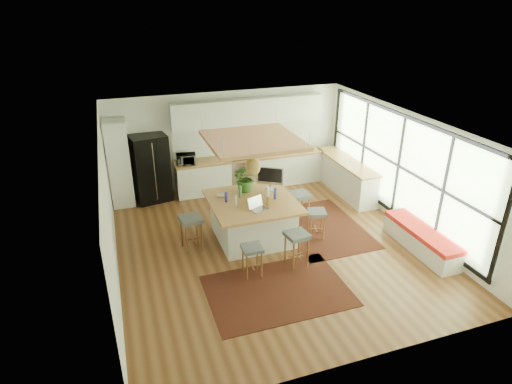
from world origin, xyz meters
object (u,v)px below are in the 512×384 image
object	(u,v)px
stool_right_front	(316,223)
laptop	(259,204)
stool_near_right	(296,249)
stool_right_back	(299,209)
island	(253,219)
monitor	(270,179)
island_plant	(245,180)
stool_left_side	(192,234)
microwave	(186,158)
stool_near_left	(252,260)
fridge	(151,167)

from	to	relation	value
stool_right_front	laptop	world-z (taller)	laptop
stool_near_right	stool_right_back	world-z (taller)	stool_right_back
island	monitor	distance (m)	1.00
monitor	island_plant	bearing A→B (deg)	-163.65
stool_right_front	laptop	xyz separation A→B (m)	(-1.37, -0.02, 0.70)
stool_near_right	laptop	xyz separation A→B (m)	(-0.51, 0.84, 0.70)
stool_right_front	stool_left_side	bearing A→B (deg)	171.31
stool_near_right	island_plant	world-z (taller)	island_plant
stool_near_right	microwave	world-z (taller)	microwave
stool_right_back	stool_near_left	bearing A→B (deg)	-135.60
stool_right_front	monitor	xyz separation A→B (m)	(-0.81, 0.84, 0.83)
island	monitor	world-z (taller)	monitor
island	stool_right_back	world-z (taller)	island
monitor	island	bearing A→B (deg)	-112.40
stool_right_back	stool_left_side	size ratio (longest dim) A/B	1.01
stool_right_front	stool_right_back	world-z (taller)	stool_right_back
fridge	monitor	size ratio (longest dim) A/B	2.93
stool_right_front	island	bearing A→B (deg)	162.07
stool_right_front	stool_left_side	world-z (taller)	stool_left_side
stool_right_front	microwave	world-z (taller)	microwave
island	laptop	xyz separation A→B (m)	(-0.01, -0.46, 0.58)
island	stool_right_front	size ratio (longest dim) A/B	2.80
island	microwave	size ratio (longest dim) A/B	3.70
island	stool_right_front	world-z (taller)	island
stool_right_front	microwave	size ratio (longest dim) A/B	1.32
laptop	island_plant	distance (m)	1.02
laptop	island_plant	bearing A→B (deg)	67.17
stool_right_front	stool_right_back	size ratio (longest dim) A/B	0.86
stool_near_right	island	bearing A→B (deg)	110.89
stool_near_right	stool_right_front	distance (m)	1.22
stool_left_side	microwave	size ratio (longest dim) A/B	1.52
stool_near_right	monitor	distance (m)	1.90
stool_near_left	microwave	world-z (taller)	microwave
stool_near_right	stool_right_back	xyz separation A→B (m)	(0.78, 1.63, 0.00)
island	microwave	distance (m)	2.91
stool_left_side	monitor	bearing A→B (deg)	12.25
laptop	island_plant	xyz separation A→B (m)	(0.03, 1.01, 0.14)
laptop	fridge	bearing A→B (deg)	98.86
stool_near_left	monitor	size ratio (longest dim) A/B	1.06
stool_right_front	monitor	bearing A→B (deg)	133.84
stool_right_front	stool_left_side	size ratio (longest dim) A/B	0.87
stool_near_left	laptop	xyz separation A→B (m)	(0.45, 0.91, 0.70)
laptop	stool_right_front	bearing A→B (deg)	-20.47
island_plant	monitor	bearing A→B (deg)	-15.49
stool_near_right	stool_right_back	distance (m)	1.81
fridge	stool_right_front	xyz separation A→B (m)	(3.24, -3.19, -0.57)
stool_right_front	island_plant	distance (m)	1.87
microwave	island_plant	xyz separation A→B (m)	(0.97, -2.13, 0.09)
stool_right_back	island_plant	size ratio (longest dim) A/B	1.17
laptop	monitor	distance (m)	1.04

